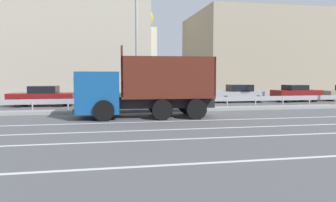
% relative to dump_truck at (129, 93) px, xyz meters
% --- Properties ---
extents(ground_plane, '(320.00, 320.00, 0.00)m').
position_rel_dump_truck_xyz_m(ground_plane, '(3.83, 0.97, -1.29)').
color(ground_plane, '#565659').
extents(lane_strip_0, '(53.06, 0.16, 0.01)m').
position_rel_dump_truck_xyz_m(lane_strip_0, '(0.92, -1.85, -1.29)').
color(lane_strip_0, silver).
rests_on(lane_strip_0, ground_plane).
extents(lane_strip_1, '(53.06, 0.16, 0.01)m').
position_rel_dump_truck_xyz_m(lane_strip_1, '(0.92, -4.25, -1.29)').
color(lane_strip_1, silver).
rests_on(lane_strip_1, ground_plane).
extents(lane_strip_2, '(53.06, 0.16, 0.01)m').
position_rel_dump_truck_xyz_m(lane_strip_2, '(0.92, -6.29, -1.29)').
color(lane_strip_2, silver).
rests_on(lane_strip_2, ground_plane).
extents(lane_strip_3, '(53.06, 0.16, 0.01)m').
position_rel_dump_truck_xyz_m(lane_strip_3, '(0.92, -9.48, -1.29)').
color(lane_strip_3, silver).
rests_on(lane_strip_3, ground_plane).
extents(median_island, '(29.19, 1.10, 0.18)m').
position_rel_dump_truck_xyz_m(median_island, '(3.83, 2.63, -1.20)').
color(median_island, gray).
rests_on(median_island, ground_plane).
extents(median_guardrail, '(53.06, 0.09, 0.78)m').
position_rel_dump_truck_xyz_m(median_guardrail, '(3.83, 3.74, -0.72)').
color(median_guardrail, '#9EA0A5').
rests_on(median_guardrail, ground_plane).
extents(dump_truck, '(7.36, 3.04, 3.71)m').
position_rel_dump_truck_xyz_m(dump_truck, '(0.00, 0.00, 0.00)').
color(dump_truck, '#144C8C').
rests_on(dump_truck, ground_plane).
extents(median_road_sign, '(0.70, 0.16, 2.44)m').
position_rel_dump_truck_xyz_m(median_road_sign, '(4.77, 2.63, -0.02)').
color(median_road_sign, white).
rests_on(median_road_sign, ground_plane).
extents(street_lamp_1, '(0.71, 2.43, 8.56)m').
position_rel_dump_truck_xyz_m(street_lamp_1, '(0.69, 2.43, 3.49)').
color(street_lamp_1, '#ADADB2').
rests_on(street_lamp_1, ground_plane).
extents(parked_car_2, '(4.68, 2.11, 1.47)m').
position_rel_dump_truck_xyz_m(parked_car_2, '(-5.69, 7.66, -0.55)').
color(parked_car_2, maroon).
rests_on(parked_car_2, ground_plane).
extents(parked_car_3, '(4.09, 2.18, 1.47)m').
position_rel_dump_truck_xyz_m(parked_car_3, '(-0.90, 7.79, -0.56)').
color(parked_car_3, '#335B33').
rests_on(parked_car_3, ground_plane).
extents(parked_car_4, '(4.15, 2.05, 1.27)m').
position_rel_dump_truck_xyz_m(parked_car_4, '(4.91, 7.59, -0.64)').
color(parked_car_4, '#335B33').
rests_on(parked_car_4, ground_plane).
extents(parked_car_5, '(4.51, 1.97, 1.47)m').
position_rel_dump_truck_xyz_m(parked_car_5, '(9.69, 8.13, -0.56)').
color(parked_car_5, '#A3A3A8').
rests_on(parked_car_5, ground_plane).
extents(parked_car_6, '(4.00, 2.00, 1.43)m').
position_rel_dump_truck_xyz_m(parked_car_6, '(14.76, 7.78, -0.56)').
color(parked_car_6, maroon).
rests_on(parked_car_6, ground_plane).
extents(background_building_0, '(17.79, 13.32, 12.92)m').
position_rel_dump_truck_xyz_m(background_building_0, '(-5.85, 19.39, 5.17)').
color(background_building_0, '#B7AD99').
rests_on(background_building_0, ground_plane).
extents(background_building_1, '(18.29, 13.36, 9.72)m').
position_rel_dump_truck_xyz_m(background_building_1, '(18.91, 21.52, 3.56)').
color(background_building_1, tan).
rests_on(background_building_1, ground_plane).
extents(church_tower, '(3.60, 3.60, 12.28)m').
position_rel_dump_truck_xyz_m(church_tower, '(3.86, 27.09, 4.26)').
color(church_tower, silver).
rests_on(church_tower, ground_plane).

